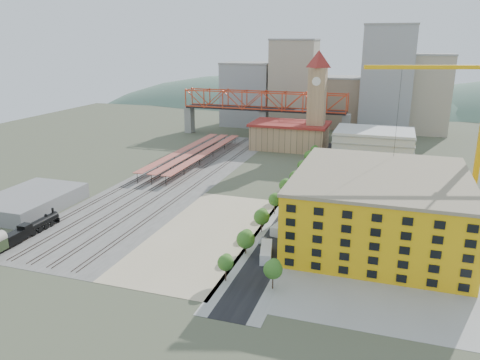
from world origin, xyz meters
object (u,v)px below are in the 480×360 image
(construction_building, at_px, (379,207))
(site_trailer_c, at_px, (284,224))
(clock_tower, at_px, (317,92))
(locomotive, at_px, (34,227))
(site_trailer_b, at_px, (282,227))
(site_trailer_d, at_px, (292,211))
(tower_crane, at_px, (474,111))
(car_0, at_px, (263,241))
(site_trailer_a, at_px, (266,252))

(construction_building, relative_size, site_trailer_c, 5.77)
(clock_tower, distance_m, locomotive, 141.87)
(site_trailer_b, height_order, site_trailer_d, site_trailer_b)
(clock_tower, height_order, site_trailer_c, clock_tower)
(clock_tower, xyz_separation_m, site_trailer_c, (8.00, -100.56, -27.50))
(tower_crane, height_order, car_0, tower_crane)
(clock_tower, xyz_separation_m, site_trailer_d, (8.00, -88.97, -27.40))
(site_trailer_a, distance_m, site_trailer_d, 31.31)
(construction_building, height_order, site_trailer_b, construction_building)
(locomotive, distance_m, site_trailer_c, 70.99)
(clock_tower, relative_size, tower_crane, 0.99)
(construction_building, bearing_deg, tower_crane, 49.43)
(site_trailer_c, bearing_deg, site_trailer_a, -84.31)
(site_trailer_a, distance_m, site_trailer_b, 17.45)
(locomotive, xyz_separation_m, tower_crane, (115.70, 54.38, 30.57))
(site_trailer_d, bearing_deg, car_0, -90.63)
(construction_building, relative_size, car_0, 13.23)
(locomotive, height_order, tower_crane, tower_crane)
(locomotive, bearing_deg, tower_crane, 25.17)
(site_trailer_a, height_order, car_0, site_trailer_a)
(site_trailer_c, relative_size, site_trailer_d, 0.92)
(site_trailer_d, bearing_deg, locomotive, -143.56)
(locomotive, xyz_separation_m, site_trailer_a, (66.00, 6.40, -0.60))
(locomotive, bearing_deg, site_trailer_d, 29.74)
(locomotive, height_order, site_trailer_d, locomotive)
(site_trailer_d, bearing_deg, tower_crane, 25.23)
(tower_crane, bearing_deg, site_trailer_c, -150.39)
(site_trailer_b, bearing_deg, tower_crane, 43.78)
(construction_building, relative_size, tower_crane, 0.96)
(site_trailer_a, distance_m, car_0, 8.54)
(tower_crane, bearing_deg, locomotive, -154.83)
(clock_tower, bearing_deg, car_0, -87.45)
(tower_crane, xyz_separation_m, site_trailer_a, (-49.70, -47.97, -31.16))
(construction_building, xyz_separation_m, car_0, (-29.00, -12.33, -8.76))
(clock_tower, bearing_deg, site_trailer_a, -86.19)
(site_trailer_b, height_order, site_trailer_c, site_trailer_b)
(clock_tower, height_order, site_trailer_d, clock_tower)
(construction_building, distance_m, site_trailer_c, 27.27)
(clock_tower, relative_size, car_0, 13.60)
(clock_tower, xyz_separation_m, car_0, (5.00, -112.32, -28.04))
(clock_tower, relative_size, site_trailer_a, 5.06)
(tower_crane, bearing_deg, car_0, -142.79)
(clock_tower, bearing_deg, locomotive, -114.60)
(site_trailer_b, relative_size, site_trailer_c, 1.16)
(construction_building, distance_m, locomotive, 96.08)
(locomotive, xyz_separation_m, site_trailer_b, (66.00, 23.85, -0.61))
(locomotive, xyz_separation_m, car_0, (63.00, 14.36, -1.35))
(site_trailer_b, xyz_separation_m, site_trailer_c, (0.00, 2.27, -0.19))
(site_trailer_a, bearing_deg, site_trailer_b, 77.39)
(site_trailer_b, bearing_deg, car_0, -95.32)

